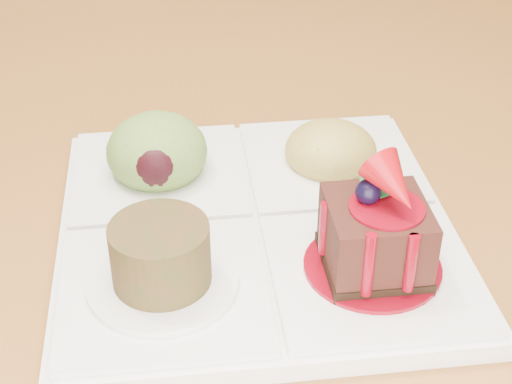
{
  "coord_description": "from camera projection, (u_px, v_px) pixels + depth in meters",
  "views": [
    {
      "loc": [
        0.17,
        -1.14,
        1.05
      ],
      "look_at": [
        0.2,
        -0.75,
        0.79
      ],
      "focal_mm": 55.0,
      "sensor_mm": 36.0,
      "label": 1
    }
  ],
  "objects": [
    {
      "name": "ground",
      "position": [
        128.0,
        315.0,
        1.52
      ],
      "size": [
        6.0,
        6.0,
        0.0
      ],
      "primitive_type": "plane",
      "color": "#5D2F1A"
    },
    {
      "name": "sampler_plate",
      "position": [
        253.0,
        211.0,
        0.48
      ],
      "size": [
        0.25,
        0.25,
        0.09
      ],
      "rotation": [
        0.0,
        0.0,
        0.05
      ],
      "color": "white",
      "rests_on": "dining_table"
    }
  ]
}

